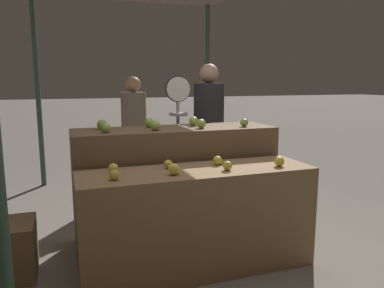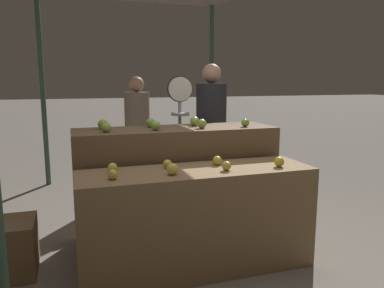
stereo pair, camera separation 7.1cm
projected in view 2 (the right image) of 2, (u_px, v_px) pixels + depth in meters
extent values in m
plane|color=gray|center=(197.00, 267.00, 3.05)|extent=(60.00, 60.00, 0.00)
cylinder|color=#33513D|center=(43.00, 93.00, 5.27)|extent=(0.07, 0.07, 2.66)
cylinder|color=#33513D|center=(211.00, 91.00, 6.05)|extent=(0.07, 0.07, 2.66)
cube|color=olive|center=(197.00, 220.00, 2.98)|extent=(1.85, 0.55, 0.82)
cube|color=brown|center=(176.00, 185.00, 3.52)|extent=(1.85, 0.55, 1.08)
sphere|color=gold|center=(113.00, 174.00, 2.61)|extent=(0.07, 0.07, 0.07)
sphere|color=yellow|center=(172.00, 169.00, 2.74)|extent=(0.09, 0.09, 0.09)
sphere|color=gold|center=(226.00, 166.00, 2.87)|extent=(0.07, 0.07, 0.07)
sphere|color=gold|center=(279.00, 162.00, 3.00)|extent=(0.08, 0.08, 0.08)
sphere|color=yellow|center=(112.00, 168.00, 2.81)|extent=(0.07, 0.07, 0.07)
sphere|color=yellow|center=(168.00, 164.00, 2.94)|extent=(0.07, 0.07, 0.07)
sphere|color=gold|center=(217.00, 160.00, 3.07)|extent=(0.07, 0.07, 0.07)
sphere|color=#8EB247|center=(106.00, 128.00, 3.13)|extent=(0.08, 0.08, 0.08)
sphere|color=#8EB247|center=(156.00, 126.00, 3.25)|extent=(0.09, 0.09, 0.09)
sphere|color=#8EB247|center=(202.00, 124.00, 3.39)|extent=(0.09, 0.09, 0.09)
sphere|color=#84AD3D|center=(245.00, 123.00, 3.51)|extent=(0.08, 0.08, 0.08)
sphere|color=#84AD3D|center=(103.00, 124.00, 3.32)|extent=(0.09, 0.09, 0.09)
sphere|color=#84AD3D|center=(150.00, 123.00, 3.45)|extent=(0.09, 0.09, 0.09)
sphere|color=#8EB247|center=(195.00, 121.00, 3.58)|extent=(0.09, 0.09, 0.09)
cylinder|color=#99999E|center=(180.00, 152.00, 4.14)|extent=(0.04, 0.04, 1.44)
cylinder|color=black|center=(180.00, 89.00, 4.02)|extent=(0.28, 0.01, 0.28)
cylinder|color=silver|center=(180.00, 89.00, 4.00)|extent=(0.26, 0.02, 0.26)
cylinder|color=#99999E|center=(180.00, 108.00, 4.04)|extent=(0.01, 0.01, 0.14)
cylinder|color=#99999E|center=(180.00, 114.00, 4.05)|extent=(0.20, 0.20, 0.03)
cube|color=#2D2D38|center=(211.00, 173.00, 4.53)|extent=(0.31, 0.24, 0.79)
cylinder|color=#232328|center=(211.00, 113.00, 4.40)|extent=(0.46, 0.46, 0.69)
sphere|color=tan|center=(212.00, 73.00, 4.33)|extent=(0.22, 0.22, 0.22)
cube|color=#2D2D38|center=(138.00, 165.00, 5.13)|extent=(0.27, 0.19, 0.72)
cylinder|color=#756656|center=(137.00, 116.00, 5.02)|extent=(0.38, 0.38, 0.63)
sphere|color=tan|center=(136.00, 84.00, 4.95)|extent=(0.20, 0.20, 0.20)
cube|color=brown|center=(7.00, 249.00, 2.91)|extent=(0.43, 0.43, 0.43)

